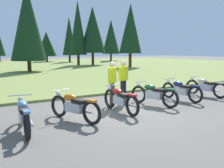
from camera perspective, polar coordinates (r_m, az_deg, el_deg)
The scene contains 10 objects.
ground_plane at distance 8.62m, azimuth 2.14°, elevation -6.39°, with size 140.00×140.00×0.00m, color #605B54.
grass_moorland at distance 32.46m, azimuth -23.83°, elevation 3.35°, with size 80.00×44.00×0.10m, color olive.
motorcycle_sky_blue at distance 6.90m, azimuth -19.26°, elevation -6.62°, with size 0.62×2.10×0.88m.
motorcycle_orange at distance 7.61m, azimuth -8.53°, elevation -4.96°, with size 0.89×2.02×0.88m.
motorcycle_red at distance 8.57m, azimuth 1.85°, elevation -3.47°, with size 0.62×2.10×0.88m.
motorcycle_british_green at distance 9.72m, azimuth 9.29°, elevation -2.25°, with size 0.79×2.05×0.88m.
motorcycle_navy at distance 10.92m, azimuth 15.23°, elevation -1.34°, with size 0.62×2.10×0.88m.
motorcycle_cream at distance 12.28m, azimuth 20.25°, elevation -0.58°, with size 0.62×2.10×0.88m.
rider_near_row_end at distance 10.22m, azimuth 2.56°, elevation 1.21°, with size 0.51×0.34×1.67m.
rider_in_hivis_vest at distance 9.52m, azimuth 0.07°, elevation 0.75°, with size 0.44×0.40×1.67m.
Camera 1 is at (-4.73, -6.90, 2.08)m, focal length 40.69 mm.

